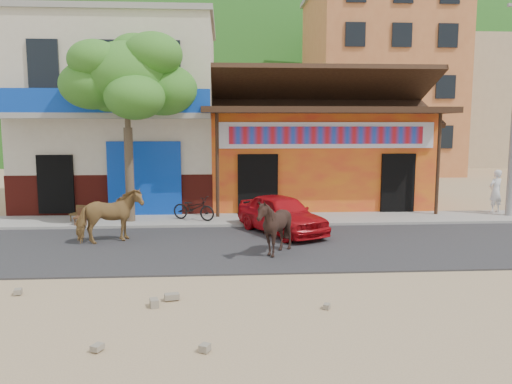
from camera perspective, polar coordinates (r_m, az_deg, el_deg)
ground at (r=10.90m, az=4.89°, el=-9.37°), size 120.00×120.00×0.00m
road at (r=13.28m, az=3.27°, el=-6.17°), size 60.00×5.00×0.04m
sidewalk at (r=16.68m, az=1.81°, el=-3.19°), size 60.00×2.00×0.12m
dance_club at (r=20.67m, az=6.29°, el=3.71°), size 8.00×6.00×3.60m
cafe_building at (r=20.68m, az=-14.79°, el=8.23°), size 7.00×6.00×7.00m
apartment_front at (r=36.02m, az=13.67°, el=11.86°), size 9.00×9.00×12.00m
apartment_rear at (r=44.85m, az=22.47°, el=9.33°), size 8.00×8.00×10.00m
hillside at (r=80.81m, az=-2.67°, el=13.82°), size 100.00×40.00×24.00m
tree at (r=16.39m, az=-14.43°, el=7.15°), size 3.00×3.00×6.00m
cow_tan at (r=13.99m, az=-16.37°, el=-2.67°), size 1.88×1.47×1.44m
cow_dark at (r=12.13m, az=2.12°, el=-3.98°), size 1.53×1.44×1.41m
red_car at (r=14.63m, az=2.93°, el=-2.51°), size 2.75×3.62×1.15m
scooter at (r=16.37m, az=-7.13°, el=-1.83°), size 1.58×1.13×0.79m
pedestrian at (r=19.54m, az=25.70°, el=0.08°), size 0.65×0.53×1.52m
cafe_chair_left at (r=17.10m, az=-19.66°, el=-1.61°), size 0.56×0.56×0.91m
cafe_chair_right at (r=16.42m, az=-19.27°, el=-1.92°), size 0.47×0.47×0.93m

